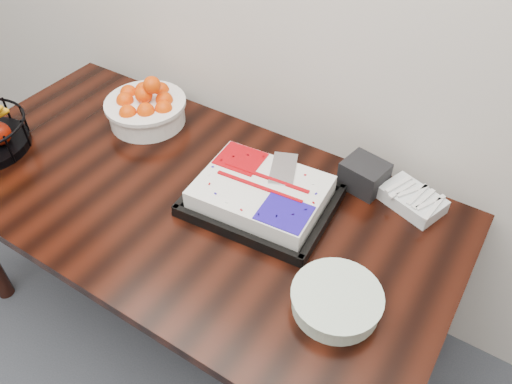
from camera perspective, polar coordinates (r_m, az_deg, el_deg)
The scene contains 6 objects.
table at distance 1.73m, azimuth -8.07°, elevation -2.12°, with size 1.80×0.90×0.75m.
cake_tray at distance 1.58m, azimuth 0.60°, elevation -0.35°, with size 0.48×0.39×0.09m.
tangerine_bowl at distance 1.96m, azimuth -12.54°, elevation 9.84°, with size 0.31×0.31×0.19m.
plate_stack at distance 1.36m, azimuth 9.16°, elevation -12.16°, with size 0.24×0.24×0.06m.
fork_bag at distance 1.67m, azimuth 17.43°, elevation -0.77°, with size 0.22×0.18×0.06m.
napkin_box at distance 1.68m, azimuth 12.26°, elevation 1.90°, with size 0.14×0.12×0.10m, color black.
Camera 1 is at (0.85, 1.12, 1.89)m, focal length 35.00 mm.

